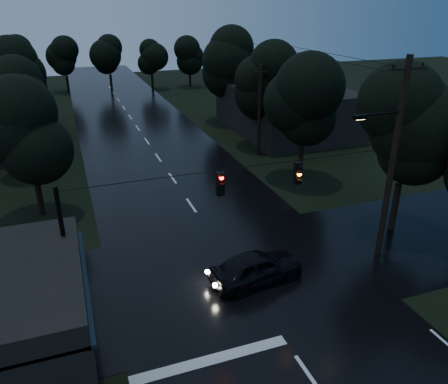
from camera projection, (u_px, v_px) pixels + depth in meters
main_road at (158, 158)px, 36.75m from camera, size 12.00×120.00×0.02m
cross_street at (237, 272)px, 21.26m from camera, size 60.00×9.00×0.02m
building_far_right at (286, 109)px, 43.72m from camera, size 10.00×14.00×4.40m
utility_pole_main at (392, 159)px, 20.62m from camera, size 3.50×0.30×10.00m
utility_pole_far at (259, 110)px, 36.09m from camera, size 2.00×0.30×7.50m
anchor_pole_left at (67, 258)px, 16.84m from camera, size 0.18×0.18×6.00m
span_signals at (259, 178)px, 18.47m from camera, size 15.00×0.37×1.12m
tree_corner_near at (408, 128)px, 22.87m from camera, size 4.48×4.48×9.44m
tree_left_a at (27, 132)px, 24.93m from camera, size 3.92×3.92×8.26m
tree_left_b at (23, 99)px, 31.48m from camera, size 4.20×4.20×8.85m
tree_left_c at (21, 74)px, 39.75m from camera, size 4.48×4.48×9.44m
tree_right_a at (305, 102)px, 30.45m from camera, size 4.20×4.20×8.85m
tree_right_b at (264, 79)px, 37.37m from camera, size 4.48×4.48×9.44m
tree_right_c at (230, 61)px, 46.01m from camera, size 4.76×4.76×10.03m
car at (257, 267)px, 20.27m from camera, size 4.65×2.34×1.52m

